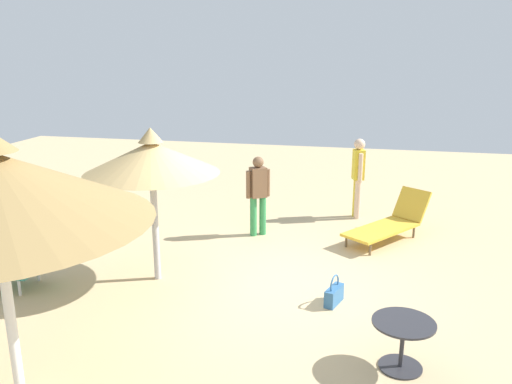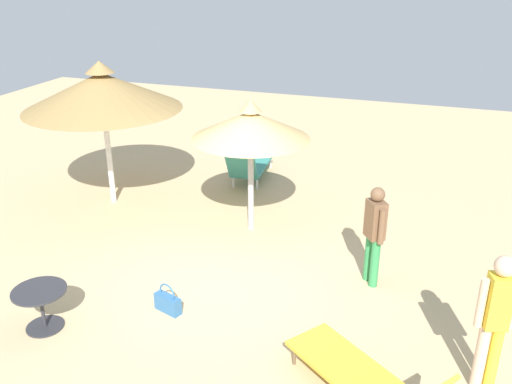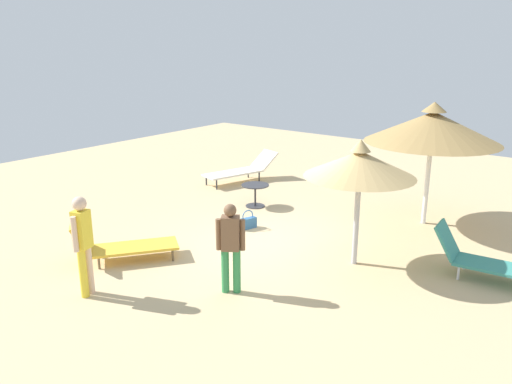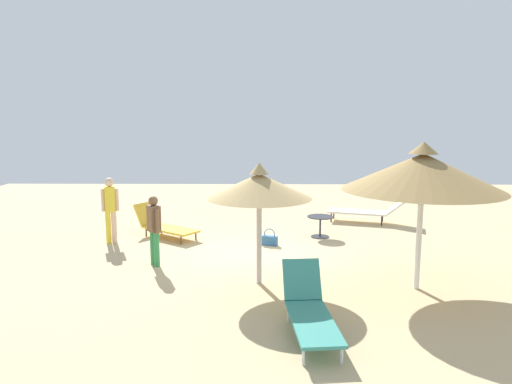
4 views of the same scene
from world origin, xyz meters
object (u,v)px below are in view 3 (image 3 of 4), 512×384
Objects in this scene: person_standing_near_right at (83,240)px; side_table_round at (255,191)px; handbag at (248,222)px; lounge_chair_edge at (486,260)px; person_standing_far_right at (231,243)px; lounge_chair_back at (242,169)px; parasol_umbrella_far_left at (360,164)px; parasol_umbrella_front at (433,127)px; lounge_chair_near_left at (121,245)px.

person_standing_near_right is 5.54m from side_table_round.
handbag is (-0.16, -4.08, -0.83)m from person_standing_near_right.
lounge_chair_edge reaches higher than handbag.
handbag is at bearing 6.22° from lounge_chair_edge.
person_standing_near_right reaches higher than handbag.
person_standing_far_right reaches higher than side_table_round.
lounge_chair_back is 4.05m from handbag.
lounge_chair_edge is 6.89m from person_standing_near_right.
person_standing_near_right reaches higher than side_table_round.
lounge_chair_back is 7.98m from lounge_chair_edge.
parasol_umbrella_front is (-0.24, -3.01, 0.31)m from parasol_umbrella_far_left.
person_standing_near_right reaches higher than lounge_chair_back.
handbag is (3.02, 2.77, -2.10)m from parasol_umbrella_front.
handbag is at bearing 121.68° from side_table_round.
parasol_umbrella_far_left is 4.73m from lounge_chair_near_left.
parasol_umbrella_front is 6.74× the size of handbag.
parasol_umbrella_far_left is 0.97× the size of lounge_chair_back.
person_standing_far_right is at bearing 122.62° from side_table_round.
parasol_umbrella_front is 4.21× the size of side_table_round.
lounge_chair_back is at bearing -18.43° from lounge_chair_edge.
lounge_chair_back reaches higher than side_table_round.
side_table_round is (0.03, -4.25, 0.07)m from lounge_chair_near_left.
parasol_umbrella_front is 4.61m from handbag.
side_table_round reaches higher than handbag.
lounge_chair_near_left is 4.43× the size of handbag.
side_table_round is at bearing -82.76° from person_standing_near_right.
parasol_umbrella_front reaches higher than lounge_chair_back.
lounge_chair_edge is at bearing -173.78° from handbag.
lounge_chair_edge is (-1.90, 2.23, -1.88)m from parasol_umbrella_front.
side_table_round is (0.69, -5.46, -0.57)m from person_standing_near_right.
side_table_round is (2.52, -3.93, -0.48)m from person_standing_far_right.
lounge_chair_back is 5.59× the size of handbag.
side_table_round is (-1.79, 1.67, 0.02)m from lounge_chair_back.
lounge_chair_back reaches higher than handbag.
person_standing_far_right reaches higher than handbag.
lounge_chair_edge reaches higher than lounge_chair_back.
lounge_chair_edge is 1.29× the size of person_standing_far_right.
side_table_round is at bearing -89.63° from lounge_chair_near_left.
parasol_umbrella_far_left is at bearing -143.99° from lounge_chair_near_left.
handbag is (4.92, 0.54, -0.23)m from lounge_chair_edge.
lounge_chair_near_left is at bearing -61.27° from person_standing_near_right.
person_standing_far_right is at bearing 123.13° from handbag.
lounge_chair_back is 7.09m from person_standing_far_right.
parasol_umbrella_far_left is 2.77m from person_standing_far_right.
side_table_round is at bearing -24.19° from parasol_umbrella_far_left.
handbag is at bearing -56.87° from person_standing_far_right.
person_standing_far_right is 2.20× the size of side_table_round.
person_standing_near_right reaches higher than person_standing_far_right.
person_standing_far_right is 3.53× the size of handbag.
parasol_umbrella_front is at bearing -124.32° from lounge_chair_near_left.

